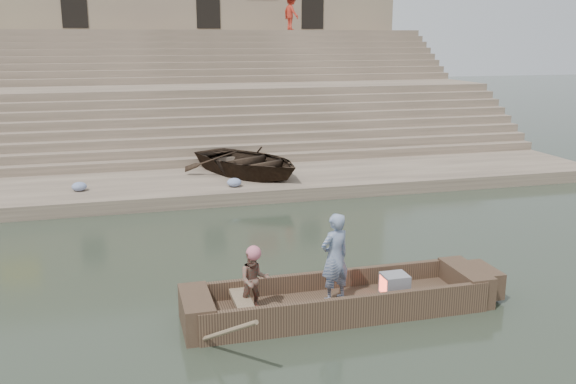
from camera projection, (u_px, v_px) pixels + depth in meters
name	position (u px, v px, depth m)	size (l,w,h in m)	color
ground	(134.00, 298.00, 11.84)	(120.00, 120.00, 0.00)	#2B3527
lower_landing	(126.00, 190.00, 19.29)	(32.00, 4.00, 0.40)	gray
mid_landing	(121.00, 121.00, 26.02)	(32.00, 3.00, 2.80)	gray
upper_landing	(119.00, 81.00, 32.28)	(32.00, 3.00, 5.20)	gray
ghat_steps	(121.00, 108.00, 27.51)	(32.00, 11.00, 5.20)	gray
building_wall	(115.00, 23.00, 35.30)	(32.00, 5.07, 11.20)	gray
main_rowboat	(339.00, 307.00, 11.18)	(5.00, 1.30, 0.22)	brown
rowboat_trim	(350.00, 296.00, 11.18)	(6.04, 2.63, 1.78)	brown
standing_man	(335.00, 258.00, 11.00)	(0.59, 0.39, 1.63)	navy
rowing_man	(254.00, 280.00, 10.66)	(0.54, 0.42, 1.11)	#246C54
television	(394.00, 285.00, 11.38)	(0.46, 0.42, 0.40)	gray
beached_rowboat	(248.00, 161.00, 20.43)	(3.12, 4.37, 0.91)	#2D2116
pedestrian	(291.00, 13.00, 33.14)	(1.17, 0.67, 1.82)	#AE2C1D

